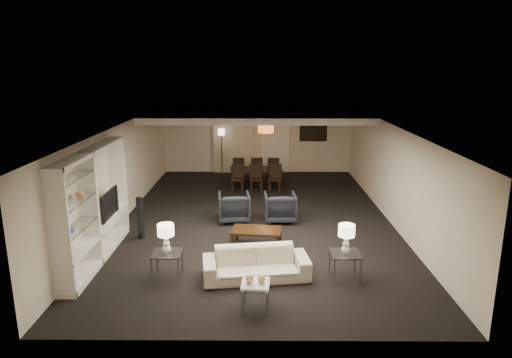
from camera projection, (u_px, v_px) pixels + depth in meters
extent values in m
plane|color=black|center=(256.00, 219.00, 12.13)|extent=(11.00, 11.00, 0.00)
cube|color=silver|center=(256.00, 125.00, 11.52)|extent=(7.00, 11.00, 0.02)
cube|color=#C2B39C|center=(257.00, 139.00, 17.16)|extent=(7.00, 0.02, 2.50)
cube|color=#C2B39C|center=(253.00, 263.00, 6.49)|extent=(7.00, 0.02, 2.50)
cube|color=#C2B39C|center=(122.00, 173.00, 11.85)|extent=(0.02, 11.00, 2.50)
cube|color=#C2B39C|center=(391.00, 174.00, 11.80)|extent=(0.02, 11.00, 2.50)
cube|color=silver|center=(257.00, 114.00, 14.93)|extent=(7.00, 4.00, 0.20)
cube|color=beige|center=(233.00, 141.00, 17.10)|extent=(1.50, 0.12, 2.40)
cube|color=silver|center=(276.00, 145.00, 17.17)|extent=(0.90, 0.05, 2.10)
cube|color=#142D38|center=(313.00, 132.00, 17.03)|extent=(0.95, 0.04, 0.65)
cylinder|color=#D8591E|center=(266.00, 129.00, 15.05)|extent=(0.52, 0.52, 0.24)
imported|color=beige|center=(256.00, 264.00, 8.72)|extent=(2.11, 1.06, 0.59)
imported|color=black|center=(234.00, 207.00, 11.90)|extent=(0.88, 0.90, 0.75)
imported|color=black|center=(280.00, 207.00, 11.89)|extent=(0.84, 0.87, 0.75)
sphere|color=#E2B278|center=(250.00, 278.00, 7.59)|extent=(0.15, 0.15, 0.15)
sphere|color=tan|center=(262.00, 279.00, 7.60)|extent=(0.13, 0.13, 0.13)
imported|color=black|center=(105.00, 204.00, 9.92)|extent=(1.03, 0.14, 0.59)
imported|color=#2943B5|center=(70.00, 229.00, 8.16)|extent=(0.16, 0.16, 0.17)
imported|color=#C28740|center=(80.00, 193.00, 8.62)|extent=(0.16, 0.16, 0.16)
cube|color=black|center=(140.00, 218.00, 10.67)|extent=(0.14, 0.14, 1.01)
imported|color=black|center=(256.00, 178.00, 15.27)|extent=(1.79, 1.10, 0.60)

